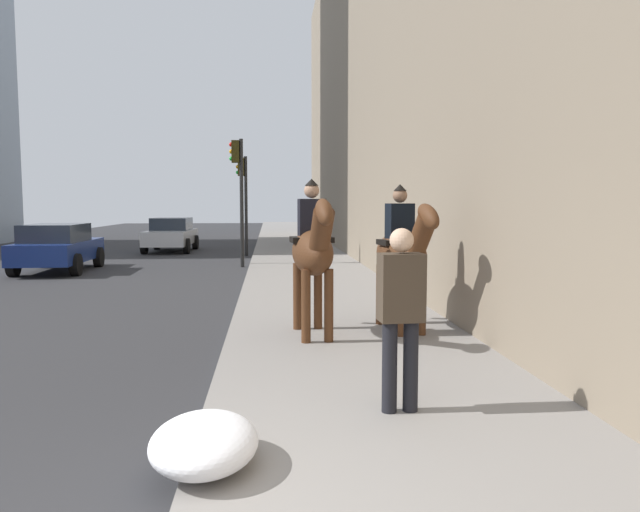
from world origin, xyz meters
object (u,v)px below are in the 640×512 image
Objects in this scene: pedestrian_greeting at (401,307)px; car_far_lane at (171,234)px; traffic_light_far_curb at (244,190)px; mounted_horse_far at (403,251)px; mounted_horse_near at (313,250)px; car_mid_lane at (58,247)px; traffic_light_near_curb at (239,182)px.

pedestrian_greeting is 0.43× the size of car_far_lane.
mounted_horse_far is at bearing -168.42° from traffic_light_far_curb.
mounted_horse_near reaches higher than car_mid_lane.
mounted_horse_near is 0.57× the size of car_far_lane.
mounted_horse_near is at bearing -171.57° from traffic_light_near_curb.
mounted_horse_far is 0.56× the size of car_mid_lane.
mounted_horse_near is 12.08m from car_mid_lane.
pedestrian_greeting is at bearing 16.00° from car_far_lane.
car_mid_lane is at bearing -14.65° from car_far_lane.
traffic_light_far_curb is (18.04, 2.18, 1.50)m from pedestrian_greeting.
car_mid_lane is at bearing -148.22° from mounted_horse_far.
traffic_light_far_curb is at bearing -178.66° from mounted_horse_near.
car_far_lane is at bearing 52.35° from traffic_light_far_curb.
mounted_horse_near is at bearing 16.82° from car_far_lane.
car_far_lane is at bearing -17.23° from car_mid_lane.
traffic_light_far_curb is (4.17, 0.03, -0.14)m from traffic_light_near_curb.
pedestrian_greeting is at bearing -151.32° from car_mid_lane.
car_far_lane is at bearing -169.31° from mounted_horse_near.
mounted_horse_far is (0.30, -1.37, -0.06)m from mounted_horse_near.
traffic_light_far_curb is at bearing 53.63° from car_far_lane.
mounted_horse_near is 0.56× the size of traffic_light_near_curb.
traffic_light_far_curb is at bearing -48.20° from car_mid_lane.
traffic_light_near_curb is (10.68, 1.58, 1.35)m from mounted_horse_near.
car_mid_lane is 0.99× the size of car_far_lane.
mounted_horse_near is 0.59× the size of traffic_light_far_curb.
mounted_horse_far reaches higher than car_far_lane.
car_mid_lane is 7.54m from traffic_light_far_curb.
mounted_horse_near is 3.24m from pedestrian_greeting.
mounted_horse_far is 0.55× the size of car_far_lane.
car_mid_lane is 0.97× the size of traffic_light_near_curb.
traffic_light_near_curb is at bearing -82.53° from car_mid_lane.
pedestrian_greeting is 0.42× the size of traffic_light_near_curb.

